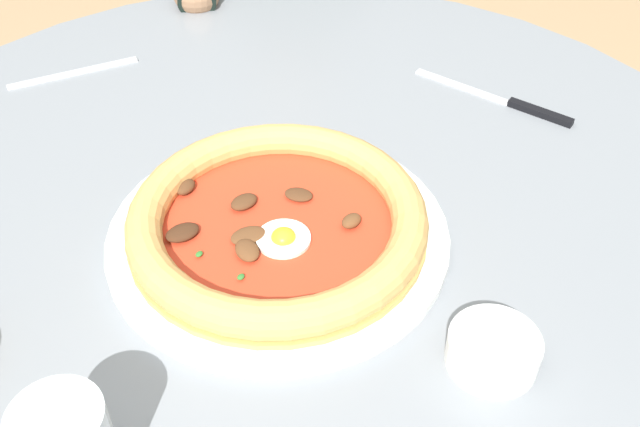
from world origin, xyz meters
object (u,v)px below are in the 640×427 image
at_px(pizza_on_plate, 278,224).
at_px(ramekin_capers, 493,350).
at_px(dining_table, 291,302).
at_px(diner_person, 290,42).
at_px(steak_knife, 515,104).
at_px(cafe_chair_diner, 291,24).
at_px(fork_utensil, 74,73).

bearing_deg(pizza_on_plate, ramekin_capers, 78.29).
bearing_deg(dining_table, diner_person, -150.86).
bearing_deg(steak_knife, diner_person, -125.86).
xyz_separation_m(dining_table, cafe_chair_diner, (-0.79, -0.44, -0.12)).
height_order(ramekin_capers, diner_person, diner_person).
relative_size(dining_table, pizza_on_plate, 3.15).
height_order(dining_table, ramekin_capers, ramekin_capers).
bearing_deg(ramekin_capers, fork_utensil, -107.53).
relative_size(ramekin_capers, fork_utensil, 0.56).
height_order(steak_knife, ramekin_capers, ramekin_capers).
xyz_separation_m(dining_table, steak_knife, (-0.29, 0.15, 0.15)).
distance_m(ramekin_capers, cafe_chair_diner, 1.15).
relative_size(pizza_on_plate, fork_utensil, 2.41).
distance_m(dining_table, pizza_on_plate, 0.17).
xyz_separation_m(pizza_on_plate, fork_utensil, (-0.15, -0.39, -0.02)).
relative_size(dining_table, steak_knife, 5.03).
xyz_separation_m(fork_utensil, diner_person, (-0.57, -0.00, -0.23)).
distance_m(dining_table, ramekin_capers, 0.31).
bearing_deg(ramekin_capers, cafe_chair_diner, -142.30).
bearing_deg(cafe_chair_diner, diner_person, 28.31).
bearing_deg(pizza_on_plate, cafe_chair_diner, -151.49).
relative_size(dining_table, diner_person, 0.89).
bearing_deg(dining_table, fork_utensil, -105.52).
distance_m(fork_utensil, cafe_chair_diner, 0.74).
distance_m(ramekin_capers, fork_utensil, 0.65).
bearing_deg(diner_person, steak_knife, 54.14).
relative_size(diner_person, cafe_chair_diner, 1.43).
distance_m(pizza_on_plate, steak_knife, 0.36).
bearing_deg(dining_table, ramekin_capers, 69.49).
bearing_deg(fork_utensil, steak_knife, 109.49).
relative_size(dining_table, fork_utensil, 7.61).
relative_size(ramekin_capers, cafe_chair_diner, 0.09).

